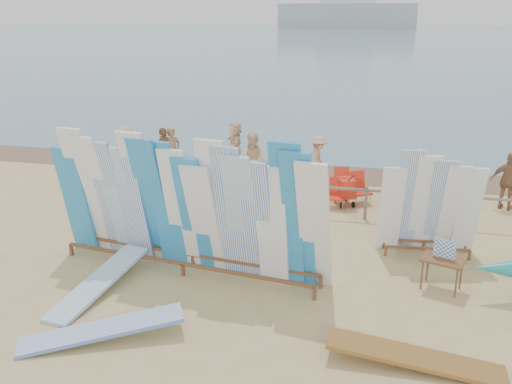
% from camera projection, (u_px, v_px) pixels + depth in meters
% --- Properties ---
extents(ground, '(160.00, 160.00, 0.00)m').
position_uv_depth(ground, '(267.00, 259.00, 11.99)').
color(ground, tan).
rests_on(ground, ground).
extents(ocean, '(320.00, 240.00, 0.02)m').
position_uv_depth(ocean, '(379.00, 35.00, 130.20)').
color(ocean, slate).
rests_on(ocean, ground).
extents(wet_sand_strip, '(40.00, 2.60, 0.01)m').
position_uv_depth(wet_sand_strip, '(311.00, 171.00, 18.64)').
color(wet_sand_strip, brown).
rests_on(wet_sand_strip, ground).
extents(distant_ship, '(45.00, 8.00, 14.00)m').
position_uv_depth(distant_ship, '(347.00, 12.00, 179.18)').
color(distant_ship, '#999EA3').
rests_on(distant_ship, ocean).
extents(fence, '(12.08, 0.08, 0.90)m').
position_uv_depth(fence, '(291.00, 191.00, 14.57)').
color(fence, '#7F6B60').
rests_on(fence, ground).
extents(main_surfboard_rack, '(6.08, 1.61, 3.04)m').
position_uv_depth(main_surfboard_rack, '(186.00, 211.00, 11.01)').
color(main_surfboard_rack, brown).
rests_on(main_surfboard_rack, ground).
extents(side_surfboard_rack, '(2.21, 0.86, 2.48)m').
position_uv_depth(side_surfboard_rack, '(430.00, 208.00, 11.89)').
color(side_surfboard_rack, brown).
rests_on(side_surfboard_rack, ground).
extents(vendor_table, '(0.93, 0.78, 1.05)m').
position_uv_depth(vendor_table, '(442.00, 273.00, 10.59)').
color(vendor_table, brown).
rests_on(vendor_table, ground).
extents(flat_board_c, '(2.71, 0.65, 0.31)m').
position_uv_depth(flat_board_c, '(414.00, 366.00, 8.37)').
color(flat_board_c, olive).
rests_on(flat_board_c, ground).
extents(flat_board_e, '(2.65, 1.72, 0.36)m').
position_uv_depth(flat_board_e, '(103.00, 339.00, 9.05)').
color(flat_board_e, white).
rests_on(flat_board_e, ground).
extents(flat_board_a, '(0.94, 2.74, 0.39)m').
position_uv_depth(flat_board_a, '(100.00, 291.00, 10.63)').
color(flat_board_a, '#87B9D9').
rests_on(flat_board_a, ground).
extents(beach_chair_left, '(0.55, 0.57, 0.82)m').
position_uv_depth(beach_chair_left, '(337.00, 199.00, 15.09)').
color(beach_chair_left, red).
rests_on(beach_chair_left, ground).
extents(beach_chair_right, '(0.79, 0.80, 0.89)m').
position_uv_depth(beach_chair_right, '(359.00, 194.00, 15.45)').
color(beach_chair_right, red).
rests_on(beach_chair_right, ground).
extents(stroller, '(0.78, 0.89, 1.03)m').
position_uv_depth(stroller, '(344.00, 191.00, 15.28)').
color(stroller, red).
rests_on(stroller, ground).
extents(beachgoer_2, '(0.88, 0.50, 1.73)m').
position_uv_depth(beachgoer_2, '(254.00, 161.00, 16.63)').
color(beachgoer_2, beige).
rests_on(beachgoer_2, ground).
extents(beachgoer_10, '(1.02, 0.74, 1.60)m').
position_uv_depth(beachgoer_10, '(509.00, 182.00, 14.79)').
color(beachgoer_10, '#8C6042').
rests_on(beachgoer_10, ground).
extents(beachgoer_3, '(0.43, 1.00, 1.53)m').
position_uv_depth(beachgoer_3, '(318.00, 159.00, 17.16)').
color(beachgoer_3, tan).
rests_on(beachgoer_3, ground).
extents(beachgoer_6, '(0.85, 0.59, 1.59)m').
position_uv_depth(beachgoer_6, '(417.00, 176.00, 15.33)').
color(beachgoer_6, tan).
rests_on(beachgoer_6, ground).
extents(beachgoer_0, '(0.76, 1.00, 1.85)m').
position_uv_depth(beachgoer_0, '(127.00, 155.00, 17.07)').
color(beachgoer_0, tan).
rests_on(beachgoer_0, ground).
extents(beachgoer_extra_1, '(0.74, 1.04, 1.63)m').
position_uv_depth(beachgoer_extra_1, '(164.00, 152.00, 17.90)').
color(beachgoer_extra_1, '#8C6042').
rests_on(beachgoer_extra_1, ground).
extents(beachgoer_1, '(0.55, 0.66, 1.60)m').
position_uv_depth(beachgoer_1, '(173.00, 151.00, 18.01)').
color(beachgoer_1, '#8C6042').
rests_on(beachgoer_1, ground).
extents(beachgoer_11, '(0.93, 1.54, 1.58)m').
position_uv_depth(beachgoer_11, '(235.00, 144.00, 19.07)').
color(beachgoer_11, beige).
rests_on(beachgoer_11, ground).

